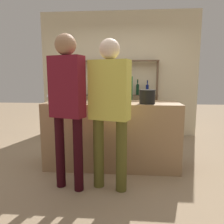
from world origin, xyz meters
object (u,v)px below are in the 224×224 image
counter_bottle_0 (106,93)px  counter_bottle_4 (81,94)px  counter_bottle_3 (110,93)px  counter_bottle_2 (117,93)px  ice_bucket (147,97)px  customer_left (67,99)px  wine_glass (49,95)px  counter_bottle_1 (92,93)px  server_behind_counter (120,100)px  customer_center (110,104)px  counter_bottle_5 (63,94)px

counter_bottle_0 → counter_bottle_4: size_ratio=1.00×
counter_bottle_0 → counter_bottle_3: counter_bottle_0 is taller
counter_bottle_0 → counter_bottle_2: 0.17m
ice_bucket → customer_left: (-0.96, -0.60, 0.02)m
wine_glass → counter_bottle_0: bearing=15.1°
counter_bottle_4 → customer_left: size_ratio=0.19×
counter_bottle_2 → counter_bottle_4: 0.51m
counter_bottle_3 → customer_left: (-0.42, -0.87, -0.00)m
counter_bottle_1 → customer_left: bearing=-101.9°
wine_glass → counter_bottle_3: bearing=21.2°
server_behind_counter → wine_glass: bearing=-56.1°
server_behind_counter → customer_center: size_ratio=0.88×
counter_bottle_0 → counter_bottle_4: counter_bottle_0 is taller
counter_bottle_2 → customer_center: bearing=-93.5°
wine_glass → ice_bucket: ice_bucket is taller
wine_glass → counter_bottle_4: bearing=-0.6°
counter_bottle_2 → customer_center: (-0.04, -0.64, -0.08)m
counter_bottle_0 → customer_left: bearing=-116.1°
ice_bucket → customer_left: customer_left is taller
counter_bottle_0 → customer_center: customer_center is taller
ice_bucket → customer_left: size_ratio=0.13×
counter_bottle_2 → customer_left: customer_left is taller
counter_bottle_1 → counter_bottle_2: size_ratio=0.95×
ice_bucket → counter_bottle_1: bearing=170.5°
counter_bottle_1 → counter_bottle_4: (-0.11, -0.19, -0.00)m
counter_bottle_3 → ice_bucket: size_ratio=1.42×
counter_bottle_5 → ice_bucket: counter_bottle_5 is taller
counter_bottle_4 → wine_glass: 0.47m
counter_bottle_1 → counter_bottle_3: size_ratio=1.04×
counter_bottle_1 → customer_center: customer_center is taller
counter_bottle_0 → counter_bottle_1: 0.22m
counter_bottle_1 → counter_bottle_3: counter_bottle_1 is taller
counter_bottle_5 → customer_left: (0.23, -0.59, -0.00)m
counter_bottle_0 → server_behind_counter: 0.86m
counter_bottle_0 → wine_glass: (-0.80, -0.21, -0.01)m
counter_bottle_2 → customer_left: (-0.53, -0.68, -0.02)m
customer_left → server_behind_counter: customer_left is taller
customer_center → counter_bottle_2: bearing=12.9°
customer_left → customer_center: customer_left is taller
counter_bottle_2 → counter_bottle_4: counter_bottle_2 is taller
counter_bottle_1 → ice_bucket: bearing=-9.5°
customer_left → customer_center: (0.49, 0.04, -0.06)m
customer_center → counter_bottle_0: bearing=25.6°
counter_bottle_1 → customer_left: (-0.15, -0.73, -0.01)m
counter_bottle_0 → counter_bottle_4: (-0.33, -0.22, -0.00)m
counter_bottle_1 → counter_bottle_2: bearing=-7.2°
counter_bottle_5 → ice_bucket: bearing=0.3°
counter_bottle_0 → counter_bottle_5: size_ratio=1.07×
counter_bottle_0 → counter_bottle_3: bearing=66.6°
server_behind_counter → ice_bucket: bearing=10.2°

